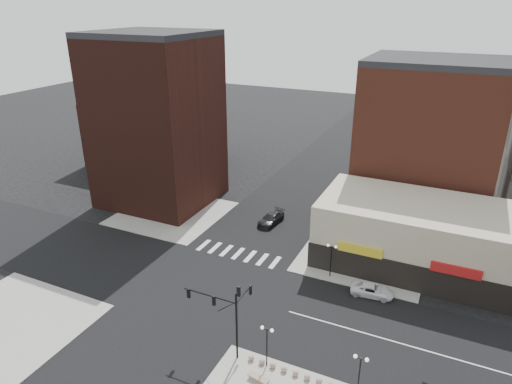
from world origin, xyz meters
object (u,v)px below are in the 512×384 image
at_px(traffic_signal, 229,308).
at_px(street_lamp_se_a, 267,337).
at_px(street_lamp_ne, 332,252).
at_px(stone_bench, 259,379).
at_px(dark_sedan_north, 271,219).
at_px(white_suv, 372,290).
at_px(street_lamp_se_b, 360,366).

xyz_separation_m(traffic_signal, street_lamp_se_a, (3.76, -0.17, -1.67)).
height_order(street_lamp_ne, stone_bench, street_lamp_ne).
bearing_deg(dark_sedan_north, white_suv, -26.67).
bearing_deg(white_suv, street_lamp_ne, 67.59).
distance_m(street_lamp_se_b, dark_sedan_north, 31.91).
relative_size(traffic_signal, stone_bench, 3.96).
height_order(dark_sedan_north, stone_bench, dark_sedan_north).
bearing_deg(dark_sedan_north, street_lamp_se_b, -46.95).
height_order(street_lamp_se_a, street_lamp_ne, same).
relative_size(dark_sedan_north, stone_bench, 2.66).
distance_m(dark_sedan_north, stone_bench, 29.72).
relative_size(street_lamp_se_a, white_suv, 0.90).
height_order(white_suv, stone_bench, white_suv).
relative_size(street_lamp_ne, dark_sedan_north, 0.80).
xyz_separation_m(dark_sedan_north, stone_bench, (10.75, -27.70, -0.40)).
xyz_separation_m(white_suv, dark_sedan_north, (-16.82, 11.27, 0.12)).
xyz_separation_m(traffic_signal, street_lamp_ne, (4.76, 15.83, -1.67)).
relative_size(white_suv, dark_sedan_north, 0.88).
relative_size(street_lamp_ne, white_suv, 0.90).
bearing_deg(stone_bench, dark_sedan_north, 121.41).
xyz_separation_m(street_lamp_se_a, white_suv, (6.17, 14.50, -2.65)).
bearing_deg(street_lamp_se_b, white_suv, 97.20).
xyz_separation_m(street_lamp_se_a, street_lamp_se_b, (8.00, 0.00, 0.00)).
relative_size(street_lamp_ne, stone_bench, 2.12).
bearing_deg(street_lamp_se_a, traffic_signal, 177.43).
height_order(traffic_signal, white_suv, traffic_signal).
xyz_separation_m(white_suv, stone_bench, (-6.06, -16.43, -0.29)).
xyz_separation_m(street_lamp_ne, dark_sedan_north, (-11.65, 9.77, -2.53)).
height_order(street_lamp_se_a, white_suv, street_lamp_se_a).
distance_m(street_lamp_se_a, dark_sedan_north, 28.00).
relative_size(white_suv, stone_bench, 2.35).
relative_size(traffic_signal, dark_sedan_north, 1.49).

